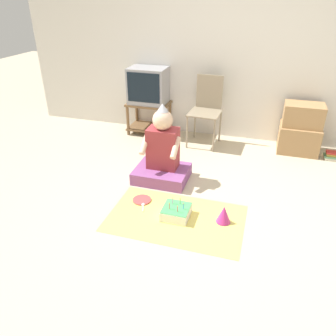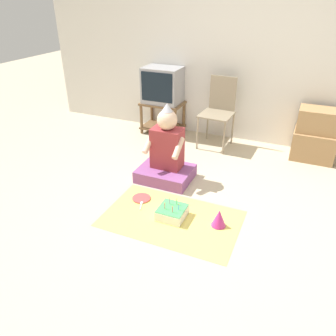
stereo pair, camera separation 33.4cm
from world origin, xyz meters
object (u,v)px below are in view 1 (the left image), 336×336
(party_hat_blue, at_px, (224,214))
(tv, at_px, (148,86))
(cardboard_box_stack, at_px, (300,130))
(paper_plate, at_px, (142,200))
(book_pile, at_px, (332,156))
(birthday_cake, at_px, (176,212))
(person_seated, at_px, (162,156))
(folding_chair, at_px, (207,106))

(party_hat_blue, bearing_deg, tv, 126.87)
(cardboard_box_stack, height_order, paper_plate, cardboard_box_stack)
(book_pile, bearing_deg, birthday_cake, -131.92)
(cardboard_box_stack, relative_size, person_seated, 0.74)
(tv, xyz_separation_m, person_seated, (0.63, -1.29, -0.44))
(cardboard_box_stack, xyz_separation_m, book_pile, (0.44, -0.13, -0.26))
(cardboard_box_stack, bearing_deg, person_seated, -140.77)
(party_hat_blue, bearing_deg, person_seated, 142.21)
(birthday_cake, height_order, paper_plate, birthday_cake)
(book_pile, distance_m, paper_plate, 2.61)
(tv, distance_m, birthday_cake, 2.30)
(book_pile, bearing_deg, folding_chair, 177.81)
(cardboard_box_stack, height_order, person_seated, person_seated)
(person_seated, bearing_deg, party_hat_blue, -37.79)
(folding_chair, relative_size, person_seated, 1.05)
(paper_plate, bearing_deg, party_hat_blue, -7.28)
(tv, xyz_separation_m, birthday_cake, (0.99, -1.97, -0.67))
(tv, height_order, folding_chair, tv)
(tv, height_order, book_pile, tv)
(book_pile, relative_size, person_seated, 0.23)
(tv, relative_size, cardboard_box_stack, 0.81)
(cardboard_box_stack, bearing_deg, book_pile, -16.91)
(folding_chair, bearing_deg, birthday_cake, -87.18)
(cardboard_box_stack, relative_size, book_pile, 3.25)
(folding_chair, xyz_separation_m, book_pile, (1.71, -0.07, -0.49))
(folding_chair, distance_m, book_pile, 1.78)
(cardboard_box_stack, bearing_deg, tv, 179.10)
(cardboard_box_stack, distance_m, birthday_cake, 2.28)
(party_hat_blue, bearing_deg, book_pile, 56.40)
(tv, height_order, paper_plate, tv)
(book_pile, xyz_separation_m, party_hat_blue, (-1.16, -1.75, 0.04))
(cardboard_box_stack, bearing_deg, party_hat_blue, -111.07)
(cardboard_box_stack, distance_m, person_seated, 1.98)
(book_pile, bearing_deg, party_hat_blue, -123.60)
(cardboard_box_stack, bearing_deg, folding_chair, -176.95)
(paper_plate, bearing_deg, person_seated, 83.24)
(tv, relative_size, book_pile, 2.64)
(person_seated, height_order, party_hat_blue, person_seated)
(book_pile, bearing_deg, paper_plate, -141.16)
(paper_plate, bearing_deg, book_pile, 38.84)
(birthday_cake, relative_size, party_hat_blue, 1.51)
(folding_chair, relative_size, book_pile, 4.62)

